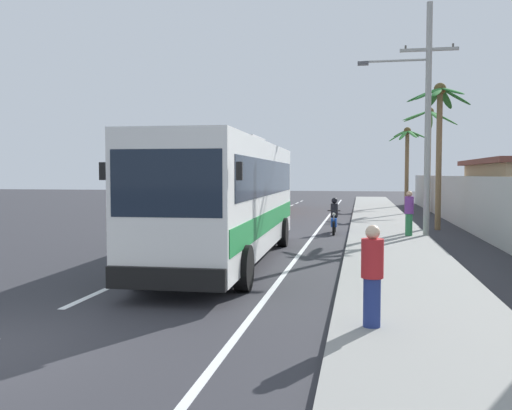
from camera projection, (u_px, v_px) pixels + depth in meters
name	position (u px, v px, depth m)	size (l,w,h in m)	color
sidewalk_kerb	(398.00, 258.00, 16.69)	(3.20, 90.00, 0.14)	gray
lane_markings	(275.00, 240.00, 21.83)	(3.88, 71.00, 0.01)	white
boundary_wall	(500.00, 212.00, 19.84)	(0.24, 60.00, 2.53)	#B2B2AD
coach_bus_foreground	(230.00, 195.00, 16.54)	(3.07, 12.10, 3.82)	white
coach_bus_far_lane	(253.00, 182.00, 38.97)	(2.97, 12.49, 3.95)	red
motorcycle_beside_bus	(334.00, 219.00, 24.33)	(0.56, 1.96, 1.58)	black
pedestrian_near_kerb	(409.00, 212.00, 22.15)	(0.36, 0.36, 1.81)	#2D7A47
pedestrian_midwalk	(372.00, 274.00, 8.90)	(0.36, 0.36, 1.66)	navy
utility_pole_mid	(425.00, 114.00, 22.17)	(3.95, 0.24, 9.46)	#9E9E99
palm_nearest	(439.00, 121.00, 25.65)	(2.99, 2.96, 6.86)	brown
palm_second	(407.00, 151.00, 43.65)	(3.04, 2.91, 6.34)	brown
palm_fourth	(429.00, 135.00, 37.49)	(3.86, 3.82, 7.16)	brown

